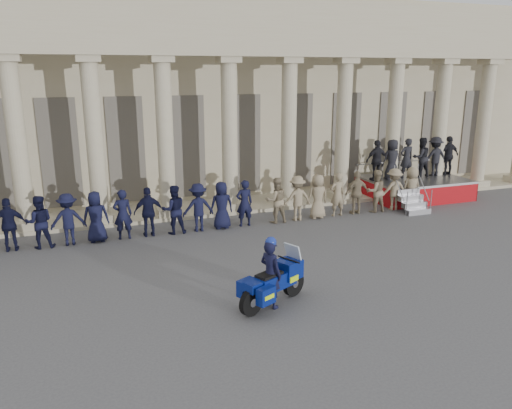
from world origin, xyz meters
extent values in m
plane|color=#474749|center=(0.00, 0.00, 0.00)|extent=(90.00, 90.00, 0.00)
cube|color=tan|center=(0.00, 15.00, 4.50)|extent=(40.00, 10.00, 9.00)
cube|color=tan|center=(0.00, 8.80, 0.07)|extent=(40.00, 2.60, 0.15)
cube|color=tan|center=(0.00, 8.00, 6.79)|extent=(35.80, 1.00, 1.00)
cube|color=tan|center=(0.00, 8.00, 7.89)|extent=(35.80, 1.00, 1.20)
cube|color=tan|center=(-6.50, 8.00, 0.30)|extent=(0.90, 0.90, 0.30)
cylinder|color=tan|center=(-6.50, 8.00, 3.25)|extent=(0.64, 0.64, 5.60)
cube|color=tan|center=(-6.50, 8.00, 6.17)|extent=(0.85, 0.85, 0.24)
cube|color=tan|center=(-3.90, 8.00, 0.30)|extent=(0.90, 0.90, 0.30)
cylinder|color=tan|center=(-3.90, 8.00, 3.25)|extent=(0.64, 0.64, 5.60)
cube|color=tan|center=(-3.90, 8.00, 6.17)|extent=(0.85, 0.85, 0.24)
cube|color=tan|center=(-1.30, 8.00, 0.30)|extent=(0.90, 0.90, 0.30)
cylinder|color=tan|center=(-1.30, 8.00, 3.25)|extent=(0.64, 0.64, 5.60)
cube|color=tan|center=(-1.30, 8.00, 6.17)|extent=(0.85, 0.85, 0.24)
cube|color=tan|center=(1.30, 8.00, 0.30)|extent=(0.90, 0.90, 0.30)
cylinder|color=tan|center=(1.30, 8.00, 3.25)|extent=(0.64, 0.64, 5.60)
cube|color=tan|center=(1.30, 8.00, 6.17)|extent=(0.85, 0.85, 0.24)
cube|color=tan|center=(3.90, 8.00, 0.30)|extent=(0.90, 0.90, 0.30)
cylinder|color=tan|center=(3.90, 8.00, 3.25)|extent=(0.64, 0.64, 5.60)
cube|color=tan|center=(3.90, 8.00, 6.17)|extent=(0.85, 0.85, 0.24)
cube|color=tan|center=(6.50, 8.00, 0.30)|extent=(0.90, 0.90, 0.30)
cylinder|color=tan|center=(6.50, 8.00, 3.25)|extent=(0.64, 0.64, 5.60)
cube|color=tan|center=(6.50, 8.00, 6.17)|extent=(0.85, 0.85, 0.24)
cube|color=tan|center=(9.10, 8.00, 0.30)|extent=(0.90, 0.90, 0.30)
cylinder|color=tan|center=(9.10, 8.00, 3.25)|extent=(0.64, 0.64, 5.60)
cube|color=tan|center=(9.10, 8.00, 6.17)|extent=(0.85, 0.85, 0.24)
cube|color=tan|center=(11.70, 8.00, 0.30)|extent=(0.90, 0.90, 0.30)
cylinder|color=tan|center=(11.70, 8.00, 3.25)|extent=(0.64, 0.64, 5.60)
cube|color=tan|center=(11.70, 8.00, 6.17)|extent=(0.85, 0.85, 0.24)
cube|color=tan|center=(14.30, 8.00, 0.30)|extent=(0.90, 0.90, 0.30)
cylinder|color=tan|center=(14.30, 8.00, 3.25)|extent=(0.64, 0.64, 5.60)
cube|color=tan|center=(14.30, 8.00, 6.17)|extent=(0.85, 0.85, 0.24)
cube|color=black|center=(-5.20, 10.02, 2.55)|extent=(1.30, 0.12, 4.20)
cube|color=black|center=(-2.60, 10.02, 2.55)|extent=(1.30, 0.12, 4.20)
cube|color=black|center=(0.00, 10.02, 2.55)|extent=(1.30, 0.12, 4.20)
cube|color=black|center=(2.60, 10.02, 2.55)|extent=(1.30, 0.12, 4.20)
cube|color=black|center=(5.20, 10.02, 2.55)|extent=(1.30, 0.12, 4.20)
cube|color=black|center=(7.80, 10.02, 2.55)|extent=(1.30, 0.12, 4.20)
cube|color=black|center=(10.40, 10.02, 2.55)|extent=(1.30, 0.12, 4.20)
cube|color=black|center=(13.00, 10.02, 2.55)|extent=(1.30, 0.12, 4.20)
cube|color=black|center=(15.60, 10.02, 2.55)|extent=(1.30, 0.12, 4.20)
imported|color=black|center=(-6.84, 6.02, 0.90)|extent=(1.05, 0.44, 1.79)
imported|color=black|center=(-5.94, 6.02, 0.90)|extent=(0.87, 0.68, 1.79)
imported|color=black|center=(-5.04, 6.02, 0.90)|extent=(1.16, 0.67, 1.79)
imported|color=black|center=(-4.14, 6.02, 0.90)|extent=(0.88, 0.57, 1.79)
imported|color=black|center=(-3.24, 6.02, 0.90)|extent=(0.65, 0.43, 1.79)
imported|color=black|center=(-2.34, 6.02, 0.90)|extent=(1.05, 0.44, 1.79)
imported|color=black|center=(-1.45, 6.02, 0.90)|extent=(0.87, 0.68, 1.79)
imported|color=black|center=(-0.55, 6.02, 0.90)|extent=(1.16, 0.67, 1.79)
imported|color=black|center=(0.35, 6.02, 0.90)|extent=(0.88, 0.57, 1.79)
imported|color=black|center=(1.25, 6.02, 0.90)|extent=(0.65, 0.43, 1.79)
imported|color=gray|center=(2.55, 6.02, 0.90)|extent=(0.87, 0.68, 1.79)
imported|color=gray|center=(3.45, 6.02, 0.90)|extent=(1.16, 0.67, 1.79)
imported|color=gray|center=(4.35, 6.02, 0.90)|extent=(0.88, 0.57, 1.79)
imported|color=gray|center=(5.24, 6.02, 0.90)|extent=(0.65, 0.43, 1.79)
imported|color=gray|center=(6.14, 6.02, 0.90)|extent=(1.05, 0.44, 1.79)
imported|color=gray|center=(7.04, 6.02, 0.90)|extent=(0.87, 0.68, 1.79)
imported|color=gray|center=(7.94, 6.02, 0.90)|extent=(1.16, 0.67, 1.79)
imported|color=gray|center=(8.84, 6.02, 0.90)|extent=(0.88, 0.57, 1.79)
cube|color=gray|center=(10.17, 7.56, 0.86)|extent=(4.51, 3.22, 0.10)
cube|color=maroon|center=(10.17, 5.97, 0.41)|extent=(4.51, 0.04, 0.81)
cube|color=maroon|center=(7.94, 7.56, 0.41)|extent=(0.04, 3.22, 0.81)
cube|color=maroon|center=(12.40, 7.56, 0.41)|extent=(0.04, 3.22, 0.81)
cube|color=gray|center=(8.52, 5.05, 0.11)|extent=(1.10, 0.28, 0.23)
cube|color=gray|center=(8.52, 5.33, 0.34)|extent=(1.10, 0.28, 0.23)
cube|color=gray|center=(8.52, 5.61, 0.57)|extent=(1.10, 0.28, 0.23)
cube|color=gray|center=(8.52, 5.89, 0.80)|extent=(1.10, 0.28, 0.23)
cylinder|color=gray|center=(10.17, 9.12, 1.41)|extent=(4.51, 0.04, 0.04)
imported|color=black|center=(8.17, 7.76, 1.84)|extent=(1.09, 0.45, 1.85)
imported|color=black|center=(8.97, 7.76, 1.84)|extent=(0.90, 0.59, 1.85)
imported|color=black|center=(9.77, 7.76, 1.84)|extent=(0.68, 0.44, 1.85)
imported|color=black|center=(10.57, 7.76, 1.84)|extent=(0.90, 0.70, 1.85)
imported|color=black|center=(11.37, 7.76, 1.84)|extent=(1.20, 0.69, 1.85)
imported|color=black|center=(12.17, 7.76, 1.84)|extent=(1.09, 0.45, 1.85)
cylinder|color=black|center=(0.49, -0.25, 0.35)|extent=(0.69, 0.43, 0.69)
cylinder|color=black|center=(-0.93, -0.92, 0.35)|extent=(0.69, 0.43, 0.69)
cube|color=navy|center=(-0.17, -0.56, 0.65)|extent=(1.28, 0.92, 0.40)
cube|color=navy|center=(0.30, -0.34, 0.82)|extent=(0.75, 0.74, 0.47)
cube|color=silver|center=(0.30, -0.34, 0.58)|extent=(0.34, 0.38, 0.13)
cube|color=#B2BFCC|center=(0.46, -0.26, 1.17)|extent=(0.40, 0.53, 0.56)
cube|color=black|center=(-0.36, -0.65, 0.86)|extent=(0.77, 0.61, 0.10)
cube|color=navy|center=(-0.88, -0.90, 0.73)|extent=(0.48, 0.48, 0.23)
cube|color=navy|center=(-0.64, -1.16, 0.58)|extent=(0.52, 0.41, 0.42)
cube|color=#C5F30C|center=(-0.64, -1.16, 0.58)|extent=(0.39, 0.36, 0.10)
cube|color=navy|center=(-0.93, -0.55, 0.58)|extent=(0.52, 0.41, 0.42)
cube|color=#C5F30C|center=(-0.93, -0.55, 0.58)|extent=(0.39, 0.36, 0.10)
cylinder|color=silver|center=(-0.75, -0.56, 0.31)|extent=(0.61, 0.37, 0.10)
cylinder|color=black|center=(0.30, -0.34, 1.07)|extent=(0.35, 0.68, 0.04)
imported|color=black|center=(-0.31, -0.63, 0.88)|extent=(0.65, 0.76, 1.75)
sphere|color=navy|center=(-0.31, -0.63, 1.70)|extent=(0.28, 0.28, 0.28)
camera|label=1|loc=(-4.58, -11.31, 5.73)|focal=35.00mm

